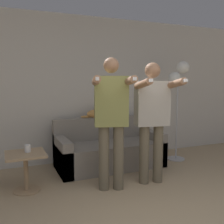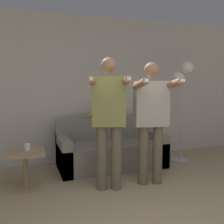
{
  "view_description": "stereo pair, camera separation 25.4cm",
  "coord_description": "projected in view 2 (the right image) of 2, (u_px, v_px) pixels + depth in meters",
  "views": [
    {
      "loc": [
        -1.4,
        -1.56,
        1.45
      ],
      "look_at": [
        0.11,
        2.02,
        0.99
      ],
      "focal_mm": 42.0,
      "sensor_mm": 36.0,
      "label": 1
    },
    {
      "loc": [
        -1.16,
        -1.65,
        1.45
      ],
      "look_at": [
        0.11,
        2.02,
        0.99
      ],
      "focal_mm": 42.0,
      "sensor_mm": 36.0,
      "label": 2
    }
  ],
  "objects": [
    {
      "name": "floor_lamp",
      "position": [
        183.0,
        82.0,
        4.66
      ],
      "size": [
        0.41,
        0.33,
        1.81
      ],
      "color": "#B2B2B7",
      "rests_on": "ground_plane"
    },
    {
      "name": "person_left",
      "position": [
        109.0,
        115.0,
        3.41
      ],
      "size": [
        0.63,
        0.77,
        1.76
      ],
      "rotation": [
        0.0,
        0.0,
        -0.29
      ],
      "color": "#6B604C",
      "rests_on": "ground_plane"
    },
    {
      "name": "cat",
      "position": [
        100.0,
        113.0,
        4.66
      ],
      "size": [
        0.49,
        0.12,
        0.19
      ],
      "color": "tan",
      "rests_on": "couch"
    },
    {
      "name": "side_table",
      "position": [
        25.0,
        162.0,
        3.52
      ],
      "size": [
        0.5,
        0.5,
        0.52
      ],
      "color": "#A38460",
      "rests_on": "ground_plane"
    },
    {
      "name": "wall_back",
      "position": [
        88.0,
        90.0,
        4.79
      ],
      "size": [
        10.0,
        0.05,
        2.6
      ],
      "color": "beige",
      "rests_on": "ground_plane"
    },
    {
      "name": "couch",
      "position": [
        111.0,
        151.0,
        4.48
      ],
      "size": [
        1.78,
        0.82,
        0.81
      ],
      "color": "gray",
      "rests_on": "ground_plane"
    },
    {
      "name": "person_right",
      "position": [
        151.0,
        114.0,
        3.62
      ],
      "size": [
        0.62,
        0.74,
        1.71
      ],
      "rotation": [
        0.0,
        0.0,
        -0.18
      ],
      "color": "#6B604C",
      "rests_on": "ground_plane"
    },
    {
      "name": "cup",
      "position": [
        27.0,
        147.0,
        3.55
      ],
      "size": [
        0.08,
        0.08,
        0.1
      ],
      "color": "white",
      "rests_on": "side_table"
    }
  ]
}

